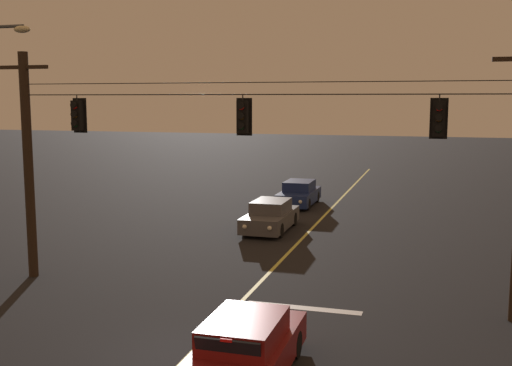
{
  "coord_description": "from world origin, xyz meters",
  "views": [
    {
      "loc": [
        5.4,
        -12.55,
        6.02
      ],
      "look_at": [
        0.0,
        5.93,
        3.38
      ],
      "focal_mm": 43.18,
      "sensor_mm": 36.0,
      "label": 1
    }
  ],
  "objects_px": {
    "traffic_light_leftmost": "(77,115)",
    "car_waiting_near_lane": "(245,350)",
    "traffic_light_centre": "(439,118)",
    "car_oncoming_trailing": "(299,194)",
    "car_oncoming_lead": "(270,216)",
    "traffic_light_left_inner": "(243,117)"
  },
  "relations": [
    {
      "from": "traffic_light_left_inner",
      "to": "car_waiting_near_lane",
      "type": "bearing_deg",
      "value": -72.03
    },
    {
      "from": "car_oncoming_trailing",
      "to": "traffic_light_leftmost",
      "type": "bearing_deg",
      "value": -102.76
    },
    {
      "from": "traffic_light_left_inner",
      "to": "traffic_light_centre",
      "type": "bearing_deg",
      "value": 0.0
    },
    {
      "from": "traffic_light_centre",
      "to": "car_waiting_near_lane",
      "type": "height_order",
      "value": "traffic_light_centre"
    },
    {
      "from": "car_waiting_near_lane",
      "to": "traffic_light_left_inner",
      "type": "bearing_deg",
      "value": 107.97
    },
    {
      "from": "traffic_light_centre",
      "to": "car_waiting_near_lane",
      "type": "distance_m",
      "value": 8.19
    },
    {
      "from": "traffic_light_left_inner",
      "to": "traffic_light_centre",
      "type": "xyz_separation_m",
      "value": [
        5.58,
        0.0,
        0.0
      ]
    },
    {
      "from": "traffic_light_centre",
      "to": "car_oncoming_lead",
      "type": "relative_size",
      "value": 0.28
    },
    {
      "from": "traffic_light_leftmost",
      "to": "traffic_light_centre",
      "type": "relative_size",
      "value": 1.0
    },
    {
      "from": "traffic_light_leftmost",
      "to": "car_oncoming_trailing",
      "type": "bearing_deg",
      "value": 77.24
    },
    {
      "from": "traffic_light_leftmost",
      "to": "car_waiting_near_lane",
      "type": "distance_m",
      "value": 10.29
    },
    {
      "from": "traffic_light_centre",
      "to": "car_oncoming_lead",
      "type": "distance_m",
      "value": 12.88
    },
    {
      "from": "traffic_light_leftmost",
      "to": "traffic_light_centre",
      "type": "xyz_separation_m",
      "value": [
        11.16,
        0.0,
        0.0
      ]
    },
    {
      "from": "traffic_light_leftmost",
      "to": "car_waiting_near_lane",
      "type": "bearing_deg",
      "value": -36.24
    },
    {
      "from": "traffic_light_centre",
      "to": "traffic_light_leftmost",
      "type": "bearing_deg",
      "value": 180.0
    },
    {
      "from": "traffic_light_left_inner",
      "to": "car_oncoming_lead",
      "type": "bearing_deg",
      "value": 99.99
    },
    {
      "from": "car_waiting_near_lane",
      "to": "car_oncoming_lead",
      "type": "height_order",
      "value": "same"
    },
    {
      "from": "car_waiting_near_lane",
      "to": "car_oncoming_lead",
      "type": "relative_size",
      "value": 0.98
    },
    {
      "from": "traffic_light_leftmost",
      "to": "car_waiting_near_lane",
      "type": "xyz_separation_m",
      "value": [
        7.32,
        -5.37,
        -4.85
      ]
    },
    {
      "from": "car_oncoming_trailing",
      "to": "car_waiting_near_lane",
      "type": "bearing_deg",
      "value": -80.65
    },
    {
      "from": "traffic_light_leftmost",
      "to": "car_waiting_near_lane",
      "type": "height_order",
      "value": "traffic_light_leftmost"
    },
    {
      "from": "car_oncoming_lead",
      "to": "car_waiting_near_lane",
      "type": "bearing_deg",
      "value": -77.06
    }
  ]
}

